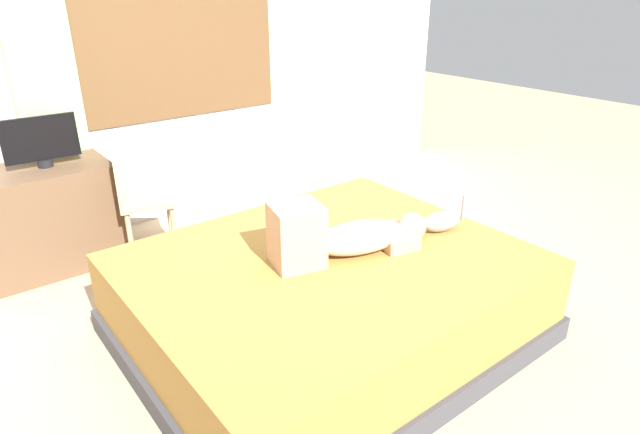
{
  "coord_description": "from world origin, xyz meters",
  "views": [
    {
      "loc": [
        -1.68,
        -2.03,
        1.91
      ],
      "look_at": [
        0.06,
        0.2,
        0.66
      ],
      "focal_mm": 30.04,
      "sensor_mm": 36.0,
      "label": 1
    }
  ],
  "objects_px": {
    "cat": "(439,221)",
    "cup": "(76,147)",
    "tv_monitor": "(40,141)",
    "bed": "(328,298)",
    "chair_by_desk": "(136,195)",
    "desk": "(48,218)",
    "person_lying": "(344,236)"
  },
  "relations": [
    {
      "from": "chair_by_desk",
      "to": "cup",
      "type": "bearing_deg",
      "value": 114.0
    },
    {
      "from": "person_lying",
      "to": "cup",
      "type": "distance_m",
      "value": 2.27
    },
    {
      "from": "cat",
      "to": "cup",
      "type": "relative_size",
      "value": 4.04
    },
    {
      "from": "bed",
      "to": "cup",
      "type": "height_order",
      "value": "cup"
    },
    {
      "from": "bed",
      "to": "person_lying",
      "type": "distance_m",
      "value": 0.39
    },
    {
      "from": "cat",
      "to": "tv_monitor",
      "type": "xyz_separation_m",
      "value": [
        -1.71,
        2.05,
        0.34
      ]
    },
    {
      "from": "chair_by_desk",
      "to": "tv_monitor",
      "type": "bearing_deg",
      "value": 147.9
    },
    {
      "from": "desk",
      "to": "chair_by_desk",
      "type": "relative_size",
      "value": 1.05
    },
    {
      "from": "cup",
      "to": "chair_by_desk",
      "type": "xyz_separation_m",
      "value": [
        0.23,
        -0.51,
        -0.28
      ]
    },
    {
      "from": "bed",
      "to": "desk",
      "type": "bearing_deg",
      "value": 118.41
    },
    {
      "from": "person_lying",
      "to": "chair_by_desk",
      "type": "height_order",
      "value": "chair_by_desk"
    },
    {
      "from": "desk",
      "to": "chair_by_desk",
      "type": "xyz_separation_m",
      "value": [
        0.54,
        -0.3,
        0.14
      ]
    },
    {
      "from": "person_lying",
      "to": "desk",
      "type": "bearing_deg",
      "value": 120.47
    },
    {
      "from": "tv_monitor",
      "to": "chair_by_desk",
      "type": "distance_m",
      "value": 0.71
    },
    {
      "from": "tv_monitor",
      "to": "chair_by_desk",
      "type": "relative_size",
      "value": 0.56
    },
    {
      "from": "cup",
      "to": "person_lying",
      "type": "bearing_deg",
      "value": -69.08
    },
    {
      "from": "cat",
      "to": "chair_by_desk",
      "type": "height_order",
      "value": "chair_by_desk"
    },
    {
      "from": "bed",
      "to": "chair_by_desk",
      "type": "relative_size",
      "value": 2.5
    },
    {
      "from": "cat",
      "to": "cup",
      "type": "xyz_separation_m",
      "value": [
        -1.45,
        2.25,
        0.2
      ]
    },
    {
      "from": "cup",
      "to": "tv_monitor",
      "type": "bearing_deg",
      "value": -142.03
    },
    {
      "from": "bed",
      "to": "tv_monitor",
      "type": "height_order",
      "value": "tv_monitor"
    },
    {
      "from": "chair_by_desk",
      "to": "bed",
      "type": "bearing_deg",
      "value": -73.11
    },
    {
      "from": "cup",
      "to": "bed",
      "type": "bearing_deg",
      "value": -71.34
    },
    {
      "from": "person_lying",
      "to": "cup",
      "type": "xyz_separation_m",
      "value": [
        -0.81,
        2.12,
        0.16
      ]
    },
    {
      "from": "tv_monitor",
      "to": "chair_by_desk",
      "type": "xyz_separation_m",
      "value": [
        0.48,
        -0.3,
        -0.41
      ]
    },
    {
      "from": "person_lying",
      "to": "cup",
      "type": "relative_size",
      "value": 10.8
    },
    {
      "from": "person_lying",
      "to": "chair_by_desk",
      "type": "bearing_deg",
      "value": 109.93
    },
    {
      "from": "bed",
      "to": "cup",
      "type": "relative_size",
      "value": 24.73
    },
    {
      "from": "person_lying",
      "to": "tv_monitor",
      "type": "bearing_deg",
      "value": 119.15
    },
    {
      "from": "cat",
      "to": "tv_monitor",
      "type": "distance_m",
      "value": 2.69
    },
    {
      "from": "cat",
      "to": "desk",
      "type": "xyz_separation_m",
      "value": [
        -1.77,
        2.05,
        -0.21
      ]
    },
    {
      "from": "tv_monitor",
      "to": "cup",
      "type": "bearing_deg",
      "value": 37.97
    }
  ]
}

